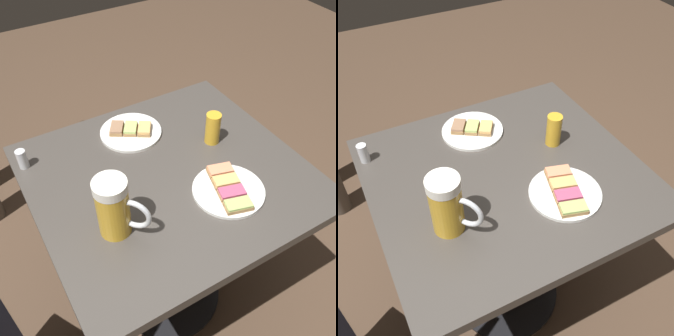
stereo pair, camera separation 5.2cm
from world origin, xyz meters
TOP-DOWN VIEW (x-y plane):
  - ground_plane at (0.00, 0.00)m, footprint 6.00×6.00m
  - cafe_table at (0.00, 0.00)m, footprint 0.82×0.76m
  - plate_near at (0.11, -0.16)m, footprint 0.21×0.21m
  - plate_far at (-0.01, 0.23)m, footprint 0.21×0.21m
  - beer_mug at (-0.23, -0.12)m, footprint 0.12×0.13m
  - beer_glass_small at (0.20, 0.06)m, footprint 0.05×0.05m
  - salt_shaker at (-0.37, 0.25)m, footprint 0.03×0.03m

SIDE VIEW (x-z plane):
  - ground_plane at x=0.00m, z-range 0.00..0.00m
  - cafe_table at x=0.00m, z-range 0.22..0.94m
  - plate_far at x=-0.01m, z-range 0.72..0.75m
  - plate_near at x=0.11m, z-range 0.72..0.75m
  - salt_shaker at x=-0.37m, z-range 0.73..0.79m
  - beer_glass_small at x=0.20m, z-range 0.73..0.84m
  - beer_mug at x=-0.23m, z-range 0.73..0.91m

